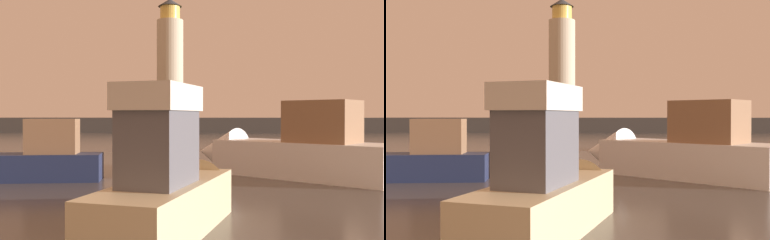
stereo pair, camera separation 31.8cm
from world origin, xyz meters
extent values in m
plane|color=#4C4742|center=(0.00, 32.76, 0.00)|extent=(220.00, 220.00, 0.00)
cube|color=#423F3D|center=(0.00, 65.53, 1.10)|extent=(84.27, 6.74, 2.20)
cylinder|color=beige|center=(-6.64, 65.53, 9.54)|extent=(4.00, 4.00, 14.69)
cylinder|color=#F2CC59|center=(-6.64, 65.53, 17.91)|extent=(3.00, 3.00, 2.06)
cone|color=#33383D|center=(-6.64, 65.53, 19.53)|extent=(3.60, 3.60, 1.17)
cube|color=white|center=(3.22, 16.52, 0.74)|extent=(7.28, 6.46, 1.47)
cone|color=white|center=(-0.14, 19.17, 0.81)|extent=(3.16, 3.19, 2.33)
cube|color=#8C6647|center=(3.95, 15.95, 2.31)|extent=(3.27, 3.16, 1.67)
cube|color=#1E284C|center=(-7.29, 15.18, 0.52)|extent=(5.12, 2.13, 1.05)
cube|color=#8C6647|center=(-6.71, 15.25, 1.73)|extent=(2.06, 1.33, 1.37)
cube|color=beige|center=(-1.42, 7.45, 0.56)|extent=(2.95, 5.45, 1.13)
cone|color=beige|center=(-0.63, 10.36, 0.62)|extent=(1.90, 1.83, 1.57)
cube|color=#595960|center=(-1.54, 7.00, 1.89)|extent=(1.60, 2.12, 1.52)
cube|color=silver|center=(-1.54, 7.00, 2.92)|extent=(1.76, 2.33, 0.53)
camera|label=1|loc=(-0.49, -2.14, 2.56)|focal=42.09mm
camera|label=2|loc=(-0.17, -2.13, 2.56)|focal=42.09mm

